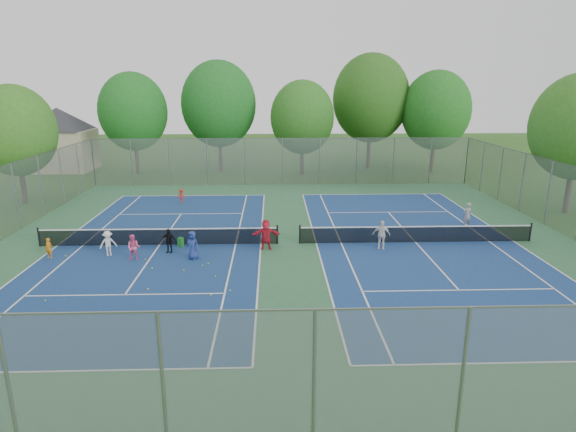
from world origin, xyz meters
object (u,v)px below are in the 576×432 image
object	(u,v)px
ball_hopper	(181,242)
instructor	(467,215)
net_left	(159,237)
ball_crate	(180,238)
net_right	(416,235)

from	to	relation	value
ball_hopper	instructor	distance (m)	17.00
net_left	ball_crate	bearing A→B (deg)	36.60
ball_crate	ball_hopper	bearing A→B (deg)	-78.32
net_right	ball_hopper	world-z (taller)	net_right
net_right	ball_crate	world-z (taller)	net_right
net_right	ball_hopper	size ratio (longest dim) A/B	25.35
net_left	ball_crate	world-z (taller)	net_left
net_right	ball_hopper	distance (m)	12.80
instructor	net_left	bearing A→B (deg)	-6.03
net_left	ball_crate	xyz separation A→B (m)	(0.99, 0.73, -0.32)
net_left	ball_crate	size ratio (longest dim) A/B	40.48
net_left	net_right	size ratio (longest dim) A/B	1.00
ball_hopper	instructor	size ratio (longest dim) A/B	0.33
net_right	ball_crate	xyz separation A→B (m)	(-13.01, 0.73, -0.32)
ball_hopper	net_right	bearing A→B (deg)	1.38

